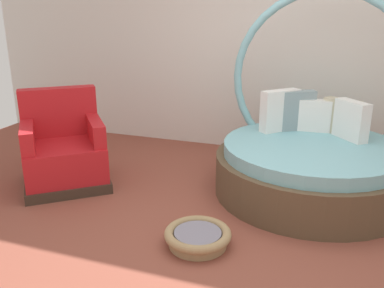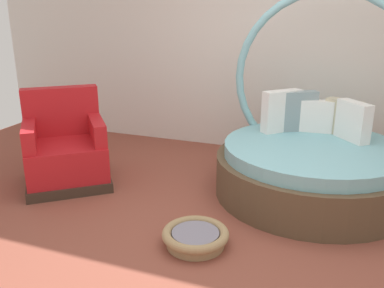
{
  "view_description": "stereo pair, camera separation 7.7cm",
  "coord_description": "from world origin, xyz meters",
  "views": [
    {
      "loc": [
        0.66,
        -2.77,
        1.72
      ],
      "look_at": [
        -0.52,
        0.57,
        0.55
      ],
      "focal_mm": 38.79,
      "sensor_mm": 36.0,
      "label": 1
    },
    {
      "loc": [
        0.73,
        -2.74,
        1.72
      ],
      "look_at": [
        -0.52,
        0.57,
        0.55
      ],
      "focal_mm": 38.79,
      "sensor_mm": 36.0,
      "label": 2
    }
  ],
  "objects": [
    {
      "name": "ground_plane",
      "position": [
        0.0,
        0.0,
        -0.01
      ],
      "size": [
        8.0,
        8.0,
        0.02
      ],
      "primitive_type": "cube",
      "color": "brown"
    },
    {
      "name": "back_wall",
      "position": [
        0.0,
        2.29,
        1.3
      ],
      "size": [
        8.0,
        0.12,
        2.6
      ],
      "primitive_type": "cube",
      "color": "silver",
      "rests_on": "ground_plane"
    },
    {
      "name": "round_daybed",
      "position": [
        0.5,
        1.17,
        0.37
      ],
      "size": [
        1.81,
        1.81,
        1.92
      ],
      "color": "brown",
      "rests_on": "ground_plane"
    },
    {
      "name": "red_armchair",
      "position": [
        -1.88,
        0.53,
        0.33
      ],
      "size": [
        1.12,
        1.12,
        0.94
      ],
      "color": "#38281E",
      "rests_on": "ground_plane"
    },
    {
      "name": "pet_basket",
      "position": [
        -0.22,
        -0.16,
        0.07
      ],
      "size": [
        0.51,
        0.51,
        0.13
      ],
      "color": "#9E7F56",
      "rests_on": "ground_plane"
    }
  ]
}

